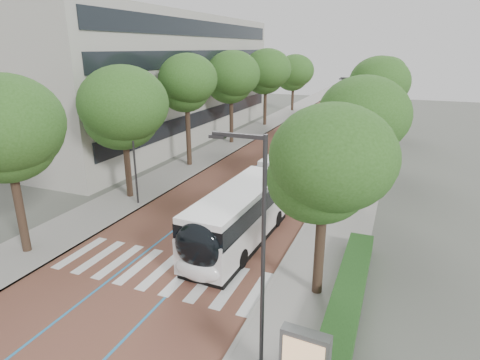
% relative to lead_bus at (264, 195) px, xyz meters
% --- Properties ---
extents(ground, '(160.00, 160.00, 0.00)m').
position_rel_lead_bus_xyz_m(ground, '(-2.86, -8.98, -1.63)').
color(ground, '#51544C').
rests_on(ground, ground).
extents(road, '(11.00, 140.00, 0.02)m').
position_rel_lead_bus_xyz_m(road, '(-2.86, 31.02, -1.62)').
color(road, brown).
rests_on(road, ground).
extents(sidewalk_left, '(4.00, 140.00, 0.12)m').
position_rel_lead_bus_xyz_m(sidewalk_left, '(-10.36, 31.02, -1.57)').
color(sidewalk_left, gray).
rests_on(sidewalk_left, ground).
extents(sidewalk_right, '(4.00, 140.00, 0.12)m').
position_rel_lead_bus_xyz_m(sidewalk_right, '(4.64, 31.02, -1.57)').
color(sidewalk_right, gray).
rests_on(sidewalk_right, ground).
extents(kerb_left, '(0.20, 140.00, 0.14)m').
position_rel_lead_bus_xyz_m(kerb_left, '(-8.46, 31.02, -1.57)').
color(kerb_left, gray).
rests_on(kerb_left, ground).
extents(kerb_right, '(0.20, 140.00, 0.14)m').
position_rel_lead_bus_xyz_m(kerb_right, '(2.74, 31.02, -1.57)').
color(kerb_right, gray).
rests_on(kerb_right, ground).
extents(zebra_crossing, '(10.55, 3.60, 0.01)m').
position_rel_lead_bus_xyz_m(zebra_crossing, '(-2.66, -7.98, -1.60)').
color(zebra_crossing, silver).
rests_on(zebra_crossing, ground).
extents(lane_line_left, '(0.12, 126.00, 0.01)m').
position_rel_lead_bus_xyz_m(lane_line_left, '(-4.46, 31.02, -1.60)').
color(lane_line_left, teal).
rests_on(lane_line_left, road).
extents(lane_line_right, '(0.12, 126.00, 0.01)m').
position_rel_lead_bus_xyz_m(lane_line_right, '(-1.26, 31.02, -1.60)').
color(lane_line_right, teal).
rests_on(lane_line_right, road).
extents(office_building, '(18.11, 40.00, 14.00)m').
position_rel_lead_bus_xyz_m(office_building, '(-22.34, 19.02, 5.37)').
color(office_building, '#9E9A92').
rests_on(office_building, ground).
extents(hedge, '(1.20, 14.00, 0.80)m').
position_rel_lead_bus_xyz_m(hedge, '(6.24, -8.98, -1.11)').
color(hedge, '#1C4217').
rests_on(hedge, sidewalk_right).
extents(streetlight_near, '(1.82, 0.20, 8.00)m').
position_rel_lead_bus_xyz_m(streetlight_near, '(3.76, -11.98, 3.19)').
color(streetlight_near, '#2E2D30').
rests_on(streetlight_near, sidewalk_right).
extents(streetlight_far, '(1.82, 0.20, 8.00)m').
position_rel_lead_bus_xyz_m(streetlight_far, '(3.76, 13.02, 3.19)').
color(streetlight_far, '#2E2D30').
rests_on(streetlight_far, sidewalk_right).
extents(lamp_post_left, '(0.14, 0.14, 8.00)m').
position_rel_lead_bus_xyz_m(lamp_post_left, '(-8.96, -0.98, 2.49)').
color(lamp_post_left, '#2E2D30').
rests_on(lamp_post_left, sidewalk_left).
extents(trees_left, '(6.40, 60.96, 9.83)m').
position_rel_lead_bus_xyz_m(trees_left, '(-10.36, 18.87, 5.05)').
color(trees_left, black).
rests_on(trees_left, ground).
extents(trees_right, '(6.04, 46.93, 9.18)m').
position_rel_lead_bus_xyz_m(trees_right, '(4.84, 11.92, 4.54)').
color(trees_right, black).
rests_on(trees_right, ground).
extents(lead_bus, '(3.23, 18.48, 3.20)m').
position_rel_lead_bus_xyz_m(lead_bus, '(0.00, 0.00, 0.00)').
color(lead_bus, black).
rests_on(lead_bus, ground).
extents(bus_queued_0, '(3.29, 12.53, 3.20)m').
position_rel_lead_bus_xyz_m(bus_queued_0, '(0.18, 15.85, -0.00)').
color(bus_queued_0, silver).
rests_on(bus_queued_0, ground).
extents(bus_queued_1, '(3.32, 12.53, 3.20)m').
position_rel_lead_bus_xyz_m(bus_queued_1, '(-0.16, 29.15, -0.00)').
color(bus_queued_1, silver).
rests_on(bus_queued_1, ground).
extents(bus_queued_2, '(3.09, 12.50, 3.20)m').
position_rel_lead_bus_xyz_m(bus_queued_2, '(-0.40, 41.71, -0.00)').
color(bus_queued_2, silver).
rests_on(bus_queued_2, ground).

